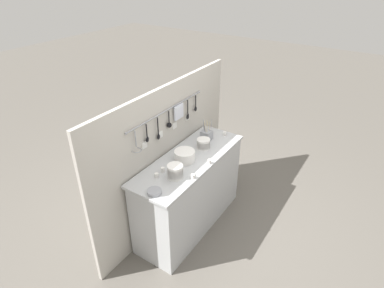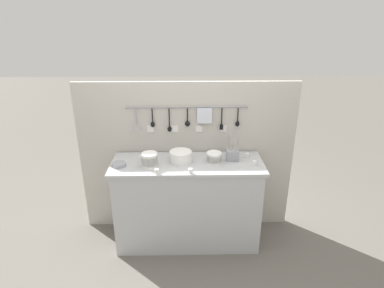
{
  "view_description": "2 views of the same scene",
  "coord_description": "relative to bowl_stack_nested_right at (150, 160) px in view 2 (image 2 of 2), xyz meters",
  "views": [
    {
      "loc": [
        -2.42,
        -1.62,
        2.81
      ],
      "look_at": [
        0.04,
        -0.01,
        1.1
      ],
      "focal_mm": 30.0,
      "sensor_mm": 36.0,
      "label": 1
    },
    {
      "loc": [
        -0.02,
        -2.91,
        2.32
      ],
      "look_at": [
        0.05,
        -0.04,
        1.15
      ],
      "focal_mm": 30.0,
      "sensor_mm": 36.0,
      "label": 2
    }
  ],
  "objects": [
    {
      "name": "cup_front_right",
      "position": [
        0.39,
        -0.16,
        -0.05
      ],
      "size": [
        0.04,
        0.04,
        0.05
      ],
      "color": "white",
      "rests_on": "counter"
    },
    {
      "name": "cutlery_caddy",
      "position": [
        0.82,
        0.14,
        -0.01
      ],
      "size": [
        0.12,
        0.12,
        0.27
      ],
      "color": "#93969E",
      "rests_on": "counter"
    },
    {
      "name": "cup_back_right",
      "position": [
        0.99,
        0.19,
        -0.05
      ],
      "size": [
        0.04,
        0.04,
        0.05
      ],
      "color": "white",
      "rests_on": "counter"
    },
    {
      "name": "cup_front_left",
      "position": [
        0.08,
        -0.16,
        -0.05
      ],
      "size": [
        0.04,
        0.04,
        0.05
      ],
      "color": "white",
      "rests_on": "counter"
    },
    {
      "name": "plate_stack",
      "position": [
        0.3,
        0.09,
        -0.01
      ],
      "size": [
        0.22,
        0.22,
        0.12
      ],
      "color": "white",
      "rests_on": "counter"
    },
    {
      "name": "cup_back_left",
      "position": [
        0.01,
        0.16,
        -0.05
      ],
      "size": [
        0.04,
        0.04,
        0.05
      ],
      "color": "white",
      "rests_on": "counter"
    },
    {
      "name": "bowl_stack_nested_right",
      "position": [
        0.0,
        0.0,
        0.0
      ],
      "size": [
        0.16,
        0.16,
        0.14
      ],
      "color": "white",
      "rests_on": "counter"
    },
    {
      "name": "cup_edge_far",
      "position": [
        1.03,
        0.0,
        -0.05
      ],
      "size": [
        0.04,
        0.04,
        0.05
      ],
      "color": "white",
      "rests_on": "counter"
    },
    {
      "name": "ground_plane",
      "position": [
        0.37,
        0.08,
        -1.01
      ],
      "size": [
        20.0,
        20.0,
        0.0
      ],
      "primitive_type": "plane",
      "color": "#666059"
    },
    {
      "name": "steel_mixing_bowl",
      "position": [
        -0.3,
        0.02,
        -0.05
      ],
      "size": [
        0.14,
        0.14,
        0.03
      ],
      "color": "#93969E",
      "rests_on": "counter"
    },
    {
      "name": "cup_edge_near",
      "position": [
        -0.1,
        0.15,
        -0.05
      ],
      "size": [
        0.04,
        0.04,
        0.05
      ],
      "color": "white",
      "rests_on": "counter"
    },
    {
      "name": "bowl_stack_wide_centre",
      "position": [
        0.63,
        0.06,
        -0.01
      ],
      "size": [
        0.15,
        0.15,
        0.11
      ],
      "color": "white",
      "rests_on": "counter"
    },
    {
      "name": "back_wall",
      "position": [
        0.37,
        0.38,
        -0.16
      ],
      "size": [
        2.33,
        0.11,
        1.69
      ],
      "color": "#BCB7AD",
      "rests_on": "ground"
    },
    {
      "name": "counter",
      "position": [
        0.37,
        0.08,
        -0.54
      ],
      "size": [
        1.53,
        0.54,
        0.94
      ],
      "color": "#B7BABC",
      "rests_on": "ground"
    }
  ]
}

